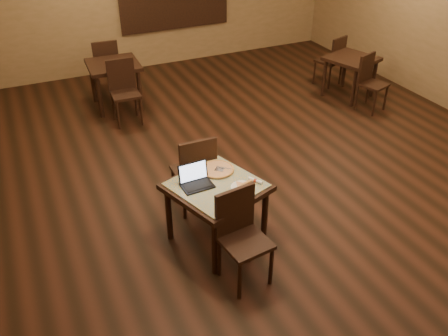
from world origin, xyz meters
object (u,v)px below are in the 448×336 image
laptop (195,179)px  other_table_b_chair_near (124,88)px  chair_main_near (241,231)px  pizza_pan (217,170)px  tiled_table (216,192)px  other_table_b (114,71)px  chair_main_far (195,170)px  other_table_a_chair_near (370,79)px  other_table_b_chair_far (106,64)px  other_table_a (351,64)px  other_table_a_chair_far (333,58)px

laptop → other_table_b_chair_near: (0.07, 3.31, -0.24)m
chair_main_near → pizza_pan: bearing=74.4°
pizza_pan → other_table_b_chair_near: (-0.25, 3.17, -0.18)m
tiled_table → other_table_b: size_ratio=1.31×
tiled_table → chair_main_far: size_ratio=1.12×
pizza_pan → other_table_a_chair_near: 4.14m
other_table_b_chair_near → other_table_b_chair_far: same height
chair_main_far → laptop: chair_main_far is taller
laptop → other_table_b_chair_far: size_ratio=0.33×
laptop → other_table_a_chair_near: bearing=24.1°
other_table_a → other_table_b_chair_far: 4.45m
pizza_pan → other_table_b_chair_near: bearing=94.5°
chair_main_far → other_table_b_chair_near: chair_main_far is taller
chair_main_near → chair_main_far: chair_main_far is taller
chair_main_far → other_table_a_chair_far: bearing=-145.3°
chair_main_near → other_table_a_chair_near: (3.84, 2.69, -0.03)m
tiled_table → pizza_pan: bearing=44.6°
other_table_b → laptop: bearing=-88.4°
other_table_b → other_table_b_chair_near: bearing=-87.0°
chair_main_near → other_table_a_chair_near: chair_main_near is taller
tiled_table → chair_main_near: 0.62m
pizza_pan → other_table_b: other_table_b is taller
other_table_b_chair_near → other_table_a: bearing=-8.3°
other_table_b → other_table_b_chair_near: (0.00, -0.60, -0.08)m
chair_main_far → other_table_a_chair_far: chair_main_far is taller
other_table_b_chair_far → pizza_pan: bearing=96.0°
chair_main_far → other_table_a_chair_far: (3.88, 2.60, -0.04)m
tiled_table → pizza_pan: pizza_pan is taller
chair_main_near → other_table_a_chair_far: (3.89, 3.82, -0.03)m
other_table_a_chair_far → other_table_b: other_table_a_chair_far is taller
other_table_a → other_table_b: (-3.99, 1.37, 0.04)m
other_table_a → other_table_a_chair_near: (-0.03, -0.57, -0.08)m
other_table_b → chair_main_near: bearing=-85.9°
chair_main_far → other_table_b_chair_near: bearing=-86.5°
other_table_a_chair_near → other_table_b: size_ratio=1.08×
other_table_a → pizza_pan: bearing=-165.5°
other_table_a_chair_near → chair_main_far: bearing=-177.3°
other_table_a_chair_near → laptop: bearing=-172.2°
chair_main_far → pizza_pan: bearing=109.1°
other_table_a → laptop: bearing=-166.2°
other_table_a_chair_far → chair_main_far: bearing=15.5°
other_table_b_chair_near → laptop: bearing=-88.6°
chair_main_near → other_table_a_chair_far: chair_main_near is taller
chair_main_far → other_table_a_chair_near: size_ratio=1.08×
chair_main_near → other_table_b_chair_near: other_table_b_chair_near is taller
other_table_b → other_table_b_chair_far: (-0.00, 0.60, -0.08)m
laptop → other_table_b: laptop is taller
other_table_a_chair_far → other_table_b_chair_near: bearing=-21.1°
tiled_table → other_table_b: other_table_b is taller
tiled_table → other_table_a_chair_near: other_table_a_chair_near is taller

